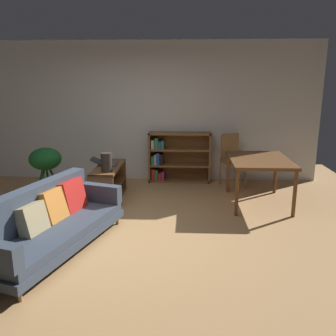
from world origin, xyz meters
TOP-DOWN VIEW (x-y plane):
  - ground_plane at (0.00, 0.00)m, footprint 8.16×8.16m
  - back_wall_panel at (0.00, 2.70)m, footprint 6.80×0.10m
  - fabric_couch at (-0.80, -0.48)m, footprint 1.33×2.19m
  - media_console at (-0.46, 1.32)m, footprint 0.39×1.16m
  - open_laptop at (-0.53, 1.46)m, footprint 0.45×0.33m
  - desk_speaker at (-0.41, 1.00)m, footprint 0.17×0.17m
  - potted_floor_plant at (-1.52, 1.33)m, footprint 0.53×0.53m
  - dining_table at (2.00, 1.26)m, footprint 0.94×1.25m
  - dining_chair_near at (1.69, 2.28)m, footprint 0.49×0.53m
  - bookshelf at (0.61, 2.52)m, footprint 1.21×0.31m

SIDE VIEW (x-z plane):
  - ground_plane at x=0.00m, z-range 0.00..0.00m
  - media_console at x=-0.46m, z-range -0.01..0.57m
  - fabric_couch at x=-0.80m, z-range -0.04..0.72m
  - bookshelf at x=0.61m, z-range -0.01..0.97m
  - dining_chair_near at x=1.69m, z-range 0.05..1.03m
  - potted_floor_plant at x=-1.52m, z-range 0.16..1.04m
  - open_laptop at x=-0.53m, z-range 0.54..0.66m
  - dining_table at x=2.00m, z-range 0.30..1.05m
  - desk_speaker at x=-0.41m, z-range 0.57..0.87m
  - back_wall_panel at x=0.00m, z-range 0.00..2.70m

